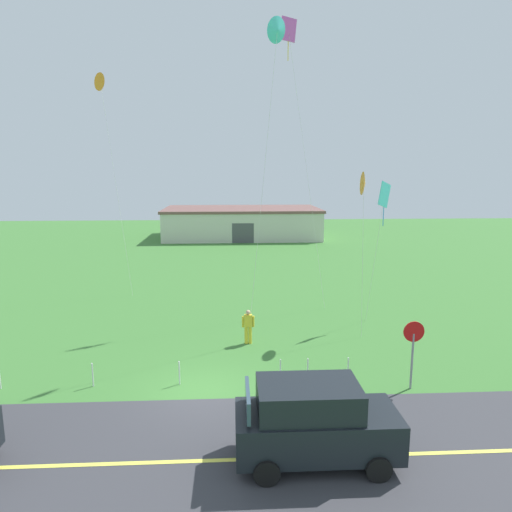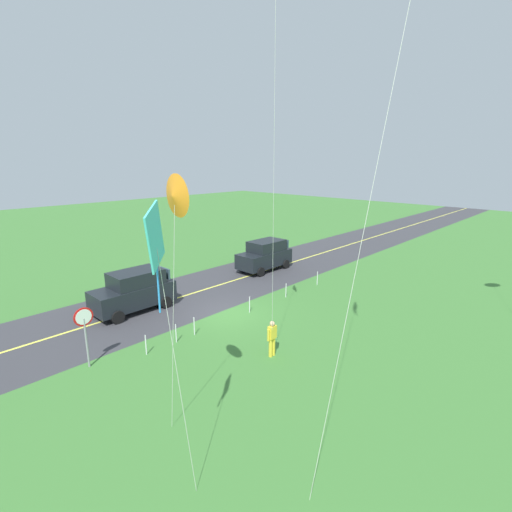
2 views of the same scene
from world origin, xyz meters
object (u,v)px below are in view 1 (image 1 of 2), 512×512
(stop_sign, at_px, (413,342))
(kite_red_low, at_px, (277,32))
(person_adult_near, at_px, (248,325))
(kite_green_far, at_px, (364,184))
(car_suv_foreground, at_px, (314,421))
(kite_blue_mid, at_px, (384,197))
(kite_yellow_high, at_px, (289,37))
(kite_pink_drift, at_px, (101,83))
(warehouse_distant, at_px, (242,222))

(stop_sign, distance_m, kite_red_low, 14.06)
(person_adult_near, distance_m, kite_green_far, 8.58)
(person_adult_near, xyz_separation_m, kite_red_low, (1.35, 1.14, 12.89))
(car_suv_foreground, height_order, kite_red_low, kite_red_low)
(car_suv_foreground, relative_size, person_adult_near, 2.75)
(stop_sign, xyz_separation_m, kite_blue_mid, (1.30, 7.81, 4.74))
(kite_yellow_high, distance_m, kite_pink_drift, 11.98)
(stop_sign, xyz_separation_m, kite_green_far, (-0.20, 6.34, 5.43))
(car_suv_foreground, distance_m, kite_red_low, 16.06)
(car_suv_foreground, bearing_deg, person_adult_near, 99.36)
(kite_blue_mid, bearing_deg, kite_pink_drift, 155.53)
(car_suv_foreground, xyz_separation_m, warehouse_distant, (-0.90, 44.00, 0.60))
(kite_green_far, height_order, kite_pink_drift, kite_pink_drift)
(kite_red_low, bearing_deg, warehouse_distant, 91.33)
(kite_yellow_high, bearing_deg, car_suv_foreground, -93.95)
(person_adult_near, bearing_deg, kite_pink_drift, 57.42)
(stop_sign, height_order, person_adult_near, stop_sign)
(kite_yellow_high, distance_m, kite_green_far, 9.52)
(car_suv_foreground, relative_size, kite_yellow_high, 0.28)
(car_suv_foreground, bearing_deg, kite_blue_mid, 64.69)
(car_suv_foreground, bearing_deg, warehouse_distant, 91.17)
(car_suv_foreground, relative_size, warehouse_distant, 0.24)
(car_suv_foreground, relative_size, kite_pink_drift, 0.32)
(kite_blue_mid, xyz_separation_m, warehouse_distant, (-6.49, 32.17, -4.78))
(kite_red_low, height_order, warehouse_distant, kite_red_low)
(kite_red_low, bearing_deg, kite_green_far, 5.43)
(kite_pink_drift, distance_m, warehouse_distant, 29.00)
(kite_blue_mid, distance_m, warehouse_distant, 33.16)
(car_suv_foreground, xyz_separation_m, kite_blue_mid, (5.60, 11.83, 5.38))
(kite_blue_mid, height_order, warehouse_distant, kite_blue_mid)
(warehouse_distant, bearing_deg, kite_yellow_high, -86.17)
(stop_sign, relative_size, kite_pink_drift, 0.19)
(kite_yellow_high, bearing_deg, kite_red_low, -102.67)
(stop_sign, height_order, kite_pink_drift, kite_pink_drift)
(person_adult_near, relative_size, kite_green_far, 0.20)
(kite_red_low, bearing_deg, kite_blue_mid, 18.15)
(stop_sign, distance_m, kite_blue_mid, 9.22)
(kite_blue_mid, xyz_separation_m, kite_pink_drift, (-15.74, 7.16, 6.63))
(kite_blue_mid, distance_m, kite_green_far, 2.22)
(car_suv_foreground, bearing_deg, kite_yellow_high, 86.05)
(kite_green_far, distance_m, warehouse_distant, 34.44)
(kite_blue_mid, bearing_deg, person_adult_near, -156.86)
(car_suv_foreground, distance_m, person_adult_near, 8.94)
(person_adult_near, bearing_deg, kite_blue_mid, -49.95)
(kite_blue_mid, height_order, kite_pink_drift, kite_pink_drift)
(stop_sign, height_order, kite_green_far, kite_green_far)
(car_suv_foreground, bearing_deg, kite_green_far, 68.46)
(stop_sign, relative_size, kite_blue_mid, 0.35)
(car_suv_foreground, xyz_separation_m, kite_green_far, (4.09, 10.36, 6.08))
(stop_sign, distance_m, person_adult_near, 7.54)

